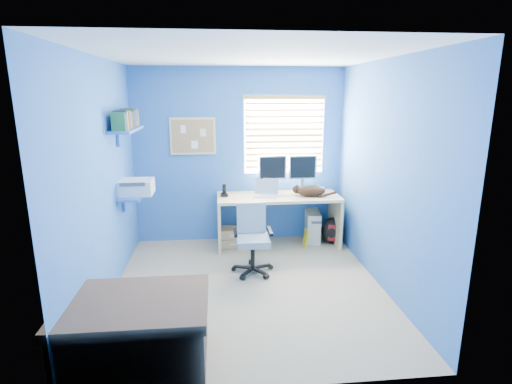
{
  "coord_description": "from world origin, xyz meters",
  "views": [
    {
      "loc": [
        -0.32,
        -4.11,
        2.14
      ],
      "look_at": [
        0.15,
        0.65,
        0.95
      ],
      "focal_mm": 28.0,
      "sensor_mm": 36.0,
      "label": 1
    }
  ],
  "objects": [
    {
      "name": "monitor_right",
      "position": [
        0.9,
        1.42,
        1.01
      ],
      "size": [
        0.4,
        0.13,
        0.54
      ],
      "primitive_type": "cube",
      "rotation": [
        0.0,
        0.0,
        0.04
      ],
      "color": "silver",
      "rests_on": "desk"
    },
    {
      "name": "bed_corner",
      "position": [
        -1.0,
        -1.15,
        0.27
      ],
      "size": [
        1.11,
        0.79,
        0.54
      ],
      "primitive_type": "cube",
      "color": "brown",
      "rests_on": "floor"
    },
    {
      "name": "wall_right",
      "position": [
        1.5,
        0.0,
        1.25
      ],
      "size": [
        0.01,
        3.2,
        2.5
      ],
      "primitive_type": "cube",
      "color": "#406FB9",
      "rests_on": "ground"
    },
    {
      "name": "monitor_left",
      "position": [
        0.46,
        1.44,
        1.01
      ],
      "size": [
        0.41,
        0.16,
        0.54
      ],
      "primitive_type": "cube",
      "rotation": [
        0.0,
        0.0,
        0.11
      ],
      "color": "silver",
      "rests_on": "desk"
    },
    {
      "name": "laptop",
      "position": [
        0.34,
        1.24,
        0.85
      ],
      "size": [
        0.38,
        0.33,
        0.22
      ],
      "primitive_type": "cube",
      "rotation": [
        0.0,
        0.0,
        -0.24
      ],
      "color": "silver",
      "rests_on": "desk"
    },
    {
      "name": "wall_left",
      "position": [
        -1.5,
        0.0,
        1.25
      ],
      "size": [
        0.01,
        3.2,
        2.5
      ],
      "primitive_type": "cube",
      "color": "#406FB9",
      "rests_on": "ground"
    },
    {
      "name": "drawer_boxes",
      "position": [
        -0.12,
        1.3,
        0.14
      ],
      "size": [
        0.35,
        0.28,
        0.27
      ],
      "primitive_type": "cube",
      "color": "tan",
      "rests_on": "floor"
    },
    {
      "name": "tower_pc",
      "position": [
        1.06,
        1.38,
        0.23
      ],
      "size": [
        0.24,
        0.46,
        0.45
      ],
      "primitive_type": "cube",
      "rotation": [
        0.0,
        0.0,
        -0.11
      ],
      "color": "beige",
      "rests_on": "floor"
    },
    {
      "name": "backpack",
      "position": [
        1.33,
        1.25,
        0.2
      ],
      "size": [
        0.38,
        0.32,
        0.39
      ],
      "primitive_type": "ellipsoid",
      "rotation": [
        0.0,
        0.0,
        -0.24
      ],
      "color": "black",
      "rests_on": "floor"
    },
    {
      "name": "ceiling",
      "position": [
        0.0,
        0.0,
        2.5
      ],
      "size": [
        3.0,
        3.2,
        0.0
      ],
      "primitive_type": "cube",
      "color": "white",
      "rests_on": "wall_back"
    },
    {
      "name": "corkboard",
      "position": [
        -0.65,
        1.58,
        1.55
      ],
      "size": [
        0.64,
        0.02,
        0.52
      ],
      "color": "#D8BD86",
      "rests_on": "ground"
    },
    {
      "name": "desk",
      "position": [
        0.53,
        1.26,
        0.37
      ],
      "size": [
        1.71,
        0.65,
        0.74
      ],
      "primitive_type": "cube",
      "color": "#D8BD86",
      "rests_on": "floor"
    },
    {
      "name": "cd_spindle",
      "position": [
        1.16,
        1.4,
        0.78
      ],
      "size": [
        0.13,
        0.13,
        0.07
      ],
      "primitive_type": "cylinder",
      "color": "silver",
      "rests_on": "desk"
    },
    {
      "name": "wall_back",
      "position": [
        0.0,
        1.6,
        1.25
      ],
      "size": [
        3.0,
        0.01,
        2.5
      ],
      "primitive_type": "cube",
      "color": "#406FB9",
      "rests_on": "ground"
    },
    {
      "name": "wall_shelves",
      "position": [
        -1.35,
        0.75,
        1.43
      ],
      "size": [
        0.42,
        0.9,
        1.05
      ],
      "color": "blue",
      "rests_on": "ground"
    },
    {
      "name": "office_chair",
      "position": [
        0.08,
        0.43,
        0.31
      ],
      "size": [
        0.48,
        0.48,
        0.83
      ],
      "color": "black",
      "rests_on": "floor"
    },
    {
      "name": "mug",
      "position": [
        1.1,
        1.42,
        0.79
      ],
      "size": [
        0.1,
        0.09,
        0.1
      ],
      "primitive_type": "imported",
      "color": "#285F31",
      "rests_on": "desk"
    },
    {
      "name": "yellow_book",
      "position": [
        0.92,
        1.18,
        0.12
      ],
      "size": [
        0.03,
        0.17,
        0.24
      ],
      "primitive_type": "cube",
      "color": "yellow",
      "rests_on": "floor"
    },
    {
      "name": "window_blinds",
      "position": [
        0.65,
        1.57,
        1.55
      ],
      "size": [
        1.15,
        0.05,
        1.1
      ],
      "color": "white",
      "rests_on": "ground"
    },
    {
      "name": "wall_front",
      "position": [
        0.0,
        -1.6,
        1.25
      ],
      "size": [
        3.0,
        0.01,
        2.5
      ],
      "primitive_type": "cube",
      "color": "#406FB9",
      "rests_on": "ground"
    },
    {
      "name": "floor",
      "position": [
        0.0,
        0.0,
        0.0
      ],
      "size": [
        3.0,
        3.2,
        0.0
      ],
      "primitive_type": "cube",
      "color": "tan",
      "rests_on": "ground"
    },
    {
      "name": "cat",
      "position": [
        0.98,
        1.18,
        0.81
      ],
      "size": [
        0.44,
        0.33,
        0.14
      ],
      "primitive_type": "ellipsoid",
      "rotation": [
        0.0,
        0.0,
        -0.37
      ],
      "color": "black",
      "rests_on": "desk"
    },
    {
      "name": "phone",
      "position": [
        -0.23,
        1.29,
        0.82
      ],
      "size": [
        0.11,
        0.12,
        0.17
      ],
      "primitive_type": "cube",
      "rotation": [
        0.0,
        0.0,
        0.15
      ],
      "color": "black",
      "rests_on": "desk"
    }
  ]
}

